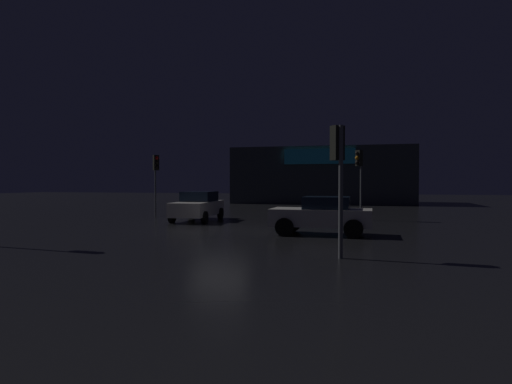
{
  "coord_description": "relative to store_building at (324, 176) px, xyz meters",
  "views": [
    {
      "loc": [
        6.21,
        -18.18,
        2.08
      ],
      "look_at": [
        0.06,
        6.48,
        1.51
      ],
      "focal_mm": 30.61,
      "sensor_mm": 36.0,
      "label": 1
    }
  ],
  "objects": [
    {
      "name": "traffic_signal_main",
      "position": [
        3.75,
        -20.1,
        0.25
      ],
      "size": [
        0.42,
        0.42,
        3.83
      ],
      "color": "#595B60",
      "rests_on": "ground"
    },
    {
      "name": "traffic_signal_cross_left",
      "position": [
        3.33,
        -32.46,
        -0.04
      ],
      "size": [
        0.42,
        0.43,
        3.63
      ],
      "color": "#595B60",
      "rests_on": "ground"
    },
    {
      "name": "traffic_signal_opposite",
      "position": [
        -8.24,
        -20.44,
        0.14
      ],
      "size": [
        0.42,
        0.42,
        3.73
      ],
      "color": "#595B60",
      "rests_on": "ground"
    },
    {
      "name": "ground_plane",
      "position": [
        -2.17,
        -26.43,
        -2.73
      ],
      "size": [
        120.0,
        120.0,
        0.0
      ],
      "primitive_type": "plane",
      "color": "black"
    },
    {
      "name": "car_far",
      "position": [
        2.42,
        -27.33,
        -1.94
      ],
      "size": [
        3.94,
        2.02,
        1.51
      ],
      "color": "silver",
      "rests_on": "ground"
    },
    {
      "name": "car_near",
      "position": [
        -4.69,
        -22.57,
        -1.93
      ],
      "size": [
        2.14,
        4.51,
        1.57
      ],
      "color": "silver",
      "rests_on": "ground"
    },
    {
      "name": "store_building",
      "position": [
        0.0,
        0.0,
        0.0
      ],
      "size": [
        17.27,
        8.91,
        5.45
      ],
      "color": "#33383D",
      "rests_on": "ground"
    }
  ]
}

